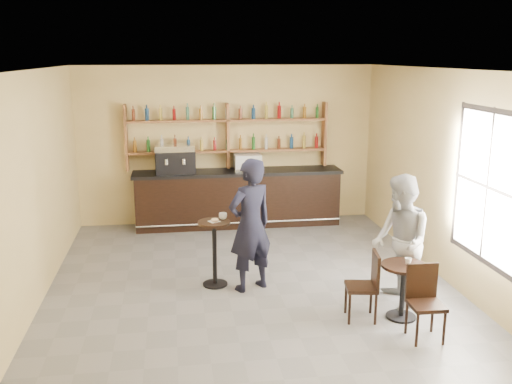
{
  "coord_description": "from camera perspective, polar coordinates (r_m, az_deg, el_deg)",
  "views": [
    {
      "loc": [
        -1.09,
        -7.99,
        3.4
      ],
      "look_at": [
        0.2,
        0.8,
        1.25
      ],
      "focal_mm": 40.0,
      "sensor_mm": 36.0,
      "label": 1
    }
  ],
  "objects": [
    {
      "name": "window_frame",
      "position": [
        8.11,
        22.1,
        0.48
      ],
      "size": [
        0.04,
        1.7,
        2.1
      ],
      "primitive_type": null,
      "color": "black",
      "rests_on": "wall_right"
    },
    {
      "name": "ceiling",
      "position": [
        8.07,
        -0.59,
        12.18
      ],
      "size": [
        7.0,
        7.0,
        0.0
      ],
      "primitive_type": "plane",
      "rotation": [
        3.14,
        0.0,
        0.0
      ],
      "color": "white",
      "rests_on": "wall_back"
    },
    {
      "name": "liquor_bottles",
      "position": [
        11.51,
        -2.87,
        6.49
      ],
      "size": [
        3.68,
        0.1,
        1.0
      ],
      "primitive_type": null,
      "color": "#8C5919",
      "rests_on": "shelf_unit"
    },
    {
      "name": "bar_counter",
      "position": [
        11.57,
        -1.82,
        -0.59
      ],
      "size": [
        4.18,
        0.82,
        1.13
      ],
      "primitive_type": null,
      "color": "black",
      "rests_on": "floor"
    },
    {
      "name": "pedestal_table",
      "position": [
        8.59,
        -4.16,
        -6.16
      ],
      "size": [
        0.64,
        0.64,
        1.0
      ],
      "primitive_type": null,
      "rotation": [
        0.0,
        0.0,
        0.41
      ],
      "color": "black",
      "rests_on": "floor"
    },
    {
      "name": "espresso_machine",
      "position": [
        11.32,
        -8.11,
        3.31
      ],
      "size": [
        0.79,
        0.54,
        0.55
      ],
      "primitive_type": null,
      "rotation": [
        0.0,
        0.0,
        0.06
      ],
      "color": "black",
      "rests_on": "bar_counter"
    },
    {
      "name": "wall_right",
      "position": [
        9.16,
        18.38,
        1.56
      ],
      "size": [
        0.0,
        7.0,
        7.0
      ],
      "primitive_type": "plane",
      "rotation": [
        1.57,
        0.0,
        -1.57
      ],
      "color": "#D3B878",
      "rests_on": "floor"
    },
    {
      "name": "cup_pedestal",
      "position": [
        8.53,
        -3.33,
        -2.42
      ],
      "size": [
        0.16,
        0.16,
        0.1
      ],
      "primitive_type": "imported",
      "rotation": [
        0.0,
        0.0,
        -0.35
      ],
      "color": "white",
      "rests_on": "pedestal_table"
    },
    {
      "name": "window_pane",
      "position": [
        8.11,
        22.13,
        0.48
      ],
      "size": [
        0.0,
        2.0,
        2.0
      ],
      "primitive_type": "plane",
      "rotation": [
        1.57,
        0.0,
        -1.57
      ],
      "color": "white",
      "rests_on": "wall_right"
    },
    {
      "name": "pastry_case",
      "position": [
        11.44,
        -0.86,
        2.99
      ],
      "size": [
        0.61,
        0.52,
        0.33
      ],
      "primitive_type": null,
      "rotation": [
        0.0,
        0.0,
        -0.16
      ],
      "color": "silver",
      "rests_on": "bar_counter"
    },
    {
      "name": "patron_second",
      "position": [
        8.01,
        14.21,
        -4.85
      ],
      "size": [
        0.74,
        0.93,
        1.84
      ],
      "primitive_type": "imported",
      "rotation": [
        0.0,
        0.0,
        -1.62
      ],
      "color": "gray",
      "rests_on": "floor"
    },
    {
      "name": "cup_cafe",
      "position": [
        7.7,
        14.97,
        -6.7
      ],
      "size": [
        0.11,
        0.11,
        0.09
      ],
      "primitive_type": "imported",
      "rotation": [
        0.0,
        0.0,
        0.18
      ],
      "color": "white",
      "rests_on": "cafe_table"
    },
    {
      "name": "napkin",
      "position": [
        8.43,
        -4.22,
        -2.94
      ],
      "size": [
        0.2,
        0.2,
        0.0
      ],
      "primitive_type": "cube",
      "rotation": [
        0.0,
        0.0,
        0.5
      ],
      "color": "white",
      "rests_on": "pedestal_table"
    },
    {
      "name": "wall_left",
      "position": [
        8.41,
        -21.25,
        0.31
      ],
      "size": [
        0.0,
        7.0,
        7.0
      ],
      "primitive_type": "plane",
      "rotation": [
        1.57,
        0.0,
        1.57
      ],
      "color": "#D3B878",
      "rests_on": "floor"
    },
    {
      "name": "floor",
      "position": [
        8.76,
        -0.54,
        -9.25
      ],
      "size": [
        7.0,
        7.0,
        0.0
      ],
      "primitive_type": "plane",
      "color": "slate",
      "rests_on": "ground"
    },
    {
      "name": "wall_back",
      "position": [
        11.69,
        -2.91,
        4.72
      ],
      "size": [
        7.0,
        0.0,
        7.0
      ],
      "primitive_type": "plane",
      "rotation": [
        1.57,
        0.0,
        0.0
      ],
      "color": "#D3B878",
      "rests_on": "floor"
    },
    {
      "name": "cafe_table",
      "position": [
        7.83,
        14.44,
        -9.59
      ],
      "size": [
        0.72,
        0.72,
        0.75
      ],
      "primitive_type": null,
      "rotation": [
        0.0,
        0.0,
        0.25
      ],
      "color": "black",
      "rests_on": "floor"
    },
    {
      "name": "wall_front",
      "position": [
        4.96,
        4.99,
        -7.71
      ],
      "size": [
        7.0,
        0.0,
        7.0
      ],
      "primitive_type": "plane",
      "rotation": [
        -1.57,
        0.0,
        0.0
      ],
      "color": "#D3B878",
      "rests_on": "floor"
    },
    {
      "name": "donut",
      "position": [
        8.42,
        -4.15,
        -2.81
      ],
      "size": [
        0.15,
        0.15,
        0.04
      ],
      "primitive_type": "torus",
      "rotation": [
        0.0,
        0.0,
        -0.43
      ],
      "color": "#C58748",
      "rests_on": "napkin"
    },
    {
      "name": "chair_west",
      "position": [
        7.65,
        10.48,
        -9.25
      ],
      "size": [
        0.45,
        0.45,
        0.92
      ],
      "primitive_type": null,
      "rotation": [
        0.0,
        0.0,
        -1.73
      ],
      "color": "black",
      "rests_on": "floor"
    },
    {
      "name": "chair_south",
      "position": [
        7.32,
        16.67,
        -10.7
      ],
      "size": [
        0.41,
        0.41,
        0.92
      ],
      "primitive_type": null,
      "rotation": [
        0.0,
        0.0,
        -0.02
      ],
      "color": "black",
      "rests_on": "floor"
    },
    {
      "name": "man_main",
      "position": [
        8.29,
        -0.58,
        -3.33
      ],
      "size": [
        0.85,
        0.74,
        1.97
      ],
      "primitive_type": "imported",
      "rotation": [
        0.0,
        0.0,
        3.6
      ],
      "color": "black",
      "rests_on": "floor"
    },
    {
      "name": "shelf_unit",
      "position": [
        11.53,
        -2.86,
        5.65
      ],
      "size": [
        4.0,
        0.26,
        1.4
      ],
      "primitive_type": null,
      "color": "brown",
      "rests_on": "wall_back"
    }
  ]
}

